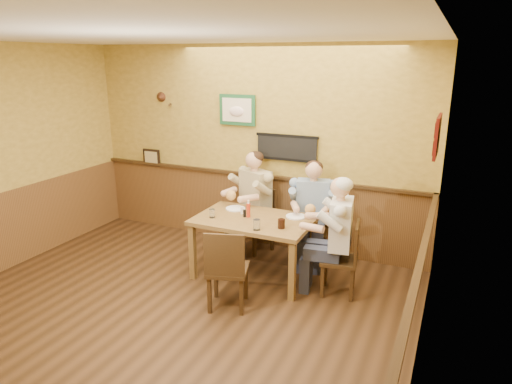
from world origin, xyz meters
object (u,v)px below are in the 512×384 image
Objects in this scene: chair_back_left at (255,220)px; water_glass_left at (212,213)px; chair_right_end at (339,258)px; water_glass_mid at (257,225)px; pepper_shaker at (245,213)px; chair_near_side at (228,267)px; diner_blue_polo at (312,217)px; hot_sauce_bottle at (248,209)px; chair_back_right at (312,230)px; cola_tumbler at (281,224)px; diner_tan_shirt at (255,207)px; dining_table at (254,225)px; diner_white_elder at (340,243)px; salt_shaker at (242,210)px.

water_glass_left is (-0.17, -0.90, 0.36)m from chair_back_left.
water_glass_mid is at bearing -78.84° from chair_right_end.
chair_near_side is at bearing -77.44° from pepper_shaker.
diner_blue_polo is 0.97m from pepper_shaker.
hot_sauce_bottle reaches higher than water_glass_left.
water_glass_left is (-0.99, -0.87, 0.19)m from diner_blue_polo.
chair_back_left is at bearing 107.57° from hot_sauce_bottle.
chair_back_right is 0.95m from cola_tumbler.
pepper_shaker is (0.18, -0.72, 0.35)m from chair_back_left.
diner_tan_shirt reaches higher than pepper_shaker.
water_glass_mid is (-0.33, -1.03, 0.38)m from chair_back_right.
chair_back_right is (0.83, -0.03, -0.01)m from chair_back_left.
cola_tumbler is at bearing -109.30° from diner_blue_polo.
cola_tumbler is (0.73, -0.90, 0.17)m from diner_tan_shirt.
hot_sauce_bottle is at bearing -48.21° from diner_tan_shirt.
water_glass_left is (-0.47, -0.18, 0.14)m from dining_table.
diner_blue_polo is 1.34m from water_glass_left.
diner_white_elder is (1.07, -0.02, -0.04)m from dining_table.
chair_right_end is 1.22m from hot_sauce_bottle.
water_glass_left is at bearing -153.66° from hot_sauce_bottle.
diner_tan_shirt reaches higher than hot_sauce_bottle.
diner_tan_shirt is 0.66m from salt_shaker.
cola_tumbler is at bearing -109.30° from chair_back_right.
diner_white_elder is at bearing -4.03° from diner_tan_shirt.
dining_table is 12.92× the size of cola_tumbler.
water_glass_left is (-0.17, -0.90, 0.17)m from diner_tan_shirt.
salt_shaker is (0.10, -0.63, 0.35)m from chair_back_left.
diner_tan_shirt is 13.53× the size of salt_shaker.
chair_near_side is 1.29m from diner_white_elder.
diner_blue_polo reaches higher than chair_back_left.
diner_tan_shirt is 12.06× the size of water_glass_left.
chair_back_left is at bearing -127.20° from chair_right_end.
chair_back_right is 8.16× the size of water_glass_left.
water_glass_left reaches higher than dining_table.
cola_tumbler reaches higher than water_glass_left.
chair_back_right is 1.01m from salt_shaker.
chair_right_end reaches higher than pepper_shaker.
chair_right_end is at bearing -4.03° from chair_back_left.
water_glass_mid is (0.49, -1.06, 0.18)m from diner_tan_shirt.
diner_blue_polo reaches higher than chair_right_end.
diner_blue_polo is 0.89m from diner_white_elder.
pepper_shaker is at bearing 27.33° from water_glass_left.
chair_back_left reaches higher than salt_shaker.
salt_shaker is (-1.27, 0.10, 0.37)m from chair_right_end.
dining_table is at bearing 119.00° from water_glass_mid.
chair_back_right is 0.85m from diner_tan_shirt.
water_glass_mid is at bearing -61.00° from dining_table.
dining_table is at bearing -42.93° from diner_tan_shirt.
diner_white_elder is at bearing -4.03° from chair_back_left.
chair_back_right is 0.91m from diner_white_elder.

